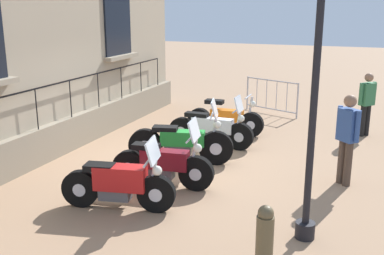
% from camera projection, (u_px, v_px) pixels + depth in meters
% --- Properties ---
extents(ground_plane, '(60.00, 60.00, 0.00)m').
position_uv_depth(ground_plane, '(170.00, 162.00, 9.75)').
color(ground_plane, '#9E7A5B').
extents(motorcycle_red, '(1.89, 0.71, 1.21)m').
position_uv_depth(motorcycle_red, '(119.00, 184.00, 7.39)').
color(motorcycle_red, black).
rests_on(motorcycle_red, ground_plane).
extents(motorcycle_maroon, '(1.92, 0.61, 1.30)m').
position_uv_depth(motorcycle_maroon, '(163.00, 165.00, 8.31)').
color(motorcycle_maroon, black).
rests_on(motorcycle_maroon, ground_plane).
extents(motorcycle_green, '(2.18, 0.83, 1.36)m').
position_uv_depth(motorcycle_green, '(181.00, 143.00, 9.56)').
color(motorcycle_green, black).
rests_on(motorcycle_green, ground_plane).
extents(motorcycle_white, '(2.06, 0.53, 1.25)m').
position_uv_depth(motorcycle_white, '(211.00, 129.00, 10.68)').
color(motorcycle_white, black).
rests_on(motorcycle_white, ground_plane).
extents(motorcycle_orange, '(2.01, 0.62, 1.04)m').
position_uv_depth(motorcycle_orange, '(225.00, 119.00, 11.72)').
color(motorcycle_orange, black).
rests_on(motorcycle_orange, ground_plane).
extents(lamppost, '(0.38, 1.08, 4.40)m').
position_uv_depth(lamppost, '(321.00, 4.00, 5.73)').
color(lamppost, black).
rests_on(lamppost, ground_plane).
extents(crowd_barrier, '(1.72, 0.74, 1.05)m').
position_uv_depth(crowd_barrier, '(271.00, 96.00, 13.88)').
color(crowd_barrier, '#B7B7BF').
rests_on(crowd_barrier, ground_plane).
extents(bollard, '(0.21, 0.21, 1.03)m').
position_uv_depth(bollard, '(264.00, 246.00, 5.32)').
color(bollard, brown).
rests_on(bollard, ground_plane).
extents(pedestrian_standing, '(0.40, 0.42, 1.60)m').
position_uv_depth(pedestrian_standing, '(367.00, 101.00, 11.45)').
color(pedestrian_standing, black).
rests_on(pedestrian_standing, ground_plane).
extents(pedestrian_walking, '(0.42, 0.41, 1.69)m').
position_uv_depth(pedestrian_walking, '(347.00, 135.00, 8.28)').
color(pedestrian_walking, '#47382D').
rests_on(pedestrian_walking, ground_plane).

